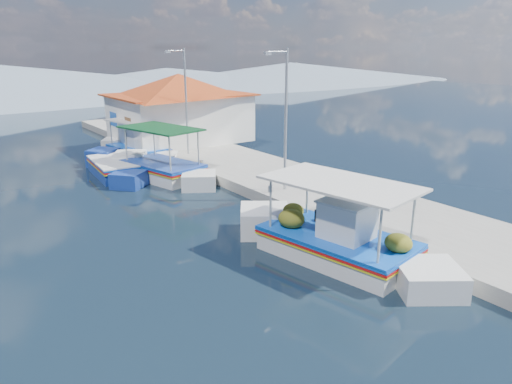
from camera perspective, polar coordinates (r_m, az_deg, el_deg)
ground at (r=17.14m, az=-4.32°, el=-5.38°), size 160.00×160.00×0.00m
quay at (r=24.92m, az=-0.06°, el=2.45°), size 5.00×44.00×0.50m
bollards at (r=23.08m, az=-3.20°, el=2.26°), size 0.20×17.20×0.30m
main_caique at (r=15.49m, az=9.54°, el=-5.90°), size 3.48×8.52×2.85m
caique_green_canopy at (r=25.08m, az=-11.21°, el=2.66°), size 3.51×7.66×2.94m
caique_blue_hull at (r=26.23m, az=-16.65°, el=2.66°), size 2.48×7.02×1.25m
caique_far at (r=30.11m, az=-13.96°, el=4.92°), size 3.04×7.13×2.54m
harbor_building at (r=32.21m, az=-9.19°, el=10.13°), size 10.49×10.49×4.40m
lamp_post_near at (r=20.28m, az=3.42°, el=9.43°), size 1.21×0.14×6.00m
lamp_post_far at (r=27.79m, az=-8.62°, el=11.32°), size 1.21×0.14×6.00m
mountain_ridge at (r=71.24m, az=-24.44°, el=11.94°), size 171.40×96.00×5.50m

